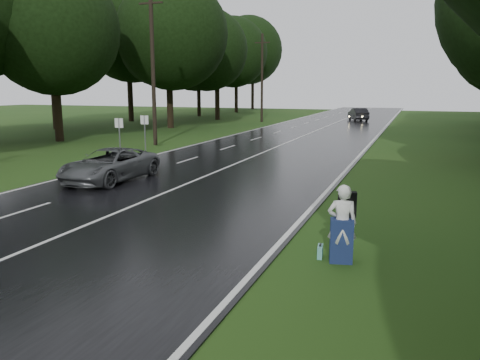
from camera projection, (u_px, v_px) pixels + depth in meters
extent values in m
plane|color=#234113|center=(52.00, 241.00, 12.71)|extent=(160.00, 160.00, 0.00)
cube|color=black|center=(270.00, 150.00, 31.08)|extent=(12.00, 140.00, 0.04)
cube|color=silver|center=(270.00, 149.00, 31.08)|extent=(0.12, 140.00, 0.01)
imported|color=#4A4D4F|center=(110.00, 165.00, 20.56)|extent=(2.46, 5.07, 1.39)
imported|color=black|center=(358.00, 114.00, 58.19)|extent=(3.12, 4.89, 1.52)
imported|color=silver|center=(342.00, 224.00, 10.99)|extent=(0.76, 0.58, 1.86)
cube|color=navy|center=(341.00, 241.00, 11.07)|extent=(0.59, 0.45, 1.04)
cube|color=black|center=(347.00, 204.00, 11.14)|extent=(0.46, 0.31, 0.60)
cube|color=#55A79E|center=(320.00, 252.00, 11.46)|extent=(0.17, 0.42, 0.29)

